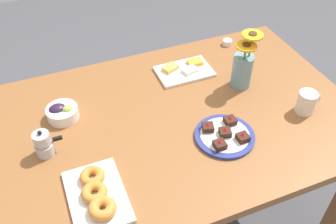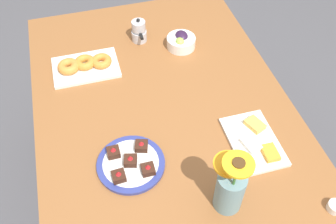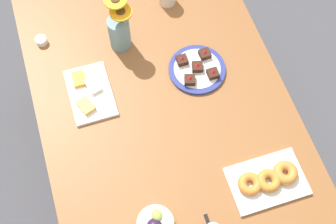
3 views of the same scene
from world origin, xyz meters
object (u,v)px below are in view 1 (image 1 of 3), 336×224
at_px(grape_bowl, 62,112).
at_px(moka_pot, 44,145).
at_px(cheese_platter, 184,70).
at_px(jam_cup_honey, 227,42).
at_px(dessert_plate, 225,135).
at_px(dining_table, 168,133).
at_px(croissant_platter, 97,195).
at_px(flower_vase, 243,68).
at_px(coffee_mug, 307,102).

relative_size(grape_bowl, moka_pot, 1.10).
height_order(cheese_platter, jam_cup_honey, cheese_platter).
distance_m(dessert_plate, moka_pot, 0.69).
xyz_separation_m(dining_table, grape_bowl, (-0.40, 0.17, 0.12)).
distance_m(cheese_platter, jam_cup_honey, 0.34).
distance_m(croissant_platter, jam_cup_honey, 1.10).
distance_m(dessert_plate, flower_vase, 0.36).
relative_size(dining_table, flower_vase, 5.90).
height_order(dining_table, grape_bowl, grape_bowl).
distance_m(croissant_platter, moka_pot, 0.30).
height_order(croissant_platter, dessert_plate, dessert_plate).
xyz_separation_m(coffee_mug, cheese_platter, (-0.36, 0.44, -0.04)).
relative_size(jam_cup_honey, flower_vase, 0.18).
xyz_separation_m(grape_bowl, cheese_platter, (0.60, 0.10, -0.02)).
distance_m(grape_bowl, jam_cup_honey, 0.93).
relative_size(flower_vase, moka_pot, 2.28).
relative_size(cheese_platter, jam_cup_honey, 5.42).
xyz_separation_m(dining_table, cheese_platter, (0.19, 0.27, 0.10)).
height_order(grape_bowl, flower_vase, flower_vase).
xyz_separation_m(grape_bowl, croissant_platter, (0.03, -0.44, -0.01)).
distance_m(dining_table, jam_cup_honey, 0.66).
bearing_deg(flower_vase, dessert_plate, -130.17).
relative_size(cheese_platter, flower_vase, 0.96).
xyz_separation_m(jam_cup_honey, moka_pot, (-1.00, -0.41, 0.03)).
bearing_deg(dining_table, croissant_platter, -143.74).
height_order(jam_cup_honey, dessert_plate, dessert_plate).
xyz_separation_m(jam_cup_honey, flower_vase, (-0.11, -0.32, 0.08)).
bearing_deg(grape_bowl, dining_table, -23.36).
xyz_separation_m(grape_bowl, jam_cup_honey, (0.90, 0.24, -0.01)).
xyz_separation_m(cheese_platter, moka_pot, (-0.69, -0.27, 0.04)).
bearing_deg(coffee_mug, dining_table, 162.88).
distance_m(jam_cup_honey, flower_vase, 0.35).
height_order(cheese_platter, flower_vase, flower_vase).
bearing_deg(grape_bowl, croissant_platter, -85.60).
bearing_deg(dessert_plate, grape_bowl, 148.14).
xyz_separation_m(coffee_mug, moka_pot, (-1.05, 0.17, -0.00)).
distance_m(dining_table, cheese_platter, 0.35).
bearing_deg(croissant_platter, dining_table, 36.26).
height_order(dessert_plate, moka_pot, moka_pot).
xyz_separation_m(croissant_platter, moka_pot, (-0.13, 0.27, 0.03)).
distance_m(croissant_platter, dessert_plate, 0.54).
relative_size(grape_bowl, jam_cup_honey, 2.72).
bearing_deg(flower_vase, dining_table, -167.62).
relative_size(dining_table, coffee_mug, 14.17).
height_order(cheese_platter, moka_pot, moka_pot).
xyz_separation_m(dining_table, croissant_platter, (-0.37, -0.27, 0.11)).
bearing_deg(coffee_mug, croissant_platter, -173.88).
xyz_separation_m(croissant_platter, dessert_plate, (0.54, 0.09, -0.01)).
distance_m(coffee_mug, croissant_platter, 0.93).
relative_size(grape_bowl, flower_vase, 0.48).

